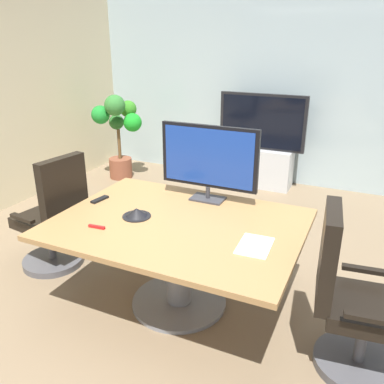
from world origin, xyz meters
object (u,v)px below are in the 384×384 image
(conference_phone, at_px, (137,213))
(remote_control, at_px, (100,199))
(office_chair_right, at_px, (351,306))
(wall_display_unit, at_px, (260,156))
(office_chair_left, at_px, (55,222))
(potted_plant, at_px, (119,129))
(tv_monitor, at_px, (209,159))
(conference_table, at_px, (178,242))

(conference_phone, xyz_separation_m, remote_control, (-0.46, 0.15, -0.02))
(office_chair_right, relative_size, wall_display_unit, 0.83)
(office_chair_left, relative_size, potted_plant, 0.87)
(tv_monitor, relative_size, wall_display_unit, 0.64)
(conference_table, height_order, remote_control, remote_control)
(conference_table, height_order, potted_plant, potted_plant)
(office_chair_left, relative_size, tv_monitor, 1.30)
(office_chair_left, height_order, remote_control, office_chair_left)
(office_chair_left, height_order, conference_phone, office_chair_left)
(conference_table, bearing_deg, conference_phone, -170.73)
(conference_phone, bearing_deg, conference_table, 9.27)
(potted_plant, bearing_deg, office_chair_right, -36.39)
(office_chair_right, relative_size, potted_plant, 0.87)
(conference_table, bearing_deg, office_chair_left, 178.58)
(potted_plant, height_order, conference_phone, potted_plant)
(office_chair_left, bearing_deg, remote_control, 105.47)
(conference_table, bearing_deg, office_chair_right, -5.72)
(wall_display_unit, xyz_separation_m, conference_phone, (-0.14, -3.01, 0.32))
(conference_table, distance_m, remote_control, 0.81)
(tv_monitor, xyz_separation_m, wall_display_unit, (-0.22, 2.45, -0.65))
(office_chair_left, distance_m, office_chair_right, 2.54)
(tv_monitor, xyz_separation_m, potted_plant, (-2.22, 1.92, -0.35))
(office_chair_right, relative_size, remote_control, 6.41)
(tv_monitor, bearing_deg, office_chair_left, -160.06)
(conference_phone, bearing_deg, potted_plant, 126.95)
(conference_table, height_order, tv_monitor, tv_monitor)
(office_chair_left, bearing_deg, conference_table, 96.59)
(remote_control, bearing_deg, tv_monitor, 34.67)
(office_chair_left, distance_m, potted_plant, 2.58)
(office_chair_left, relative_size, wall_display_unit, 0.83)
(office_chair_left, xyz_separation_m, wall_display_unit, (1.08, 2.92, -0.01))
(potted_plant, bearing_deg, conference_phone, -53.05)
(office_chair_right, bearing_deg, potted_plant, 46.88)
(tv_monitor, distance_m, conference_phone, 0.74)
(conference_table, xyz_separation_m, wall_display_unit, (-0.18, 2.95, -0.12))
(tv_monitor, bearing_deg, potted_plant, 139.24)
(conference_table, xyz_separation_m, office_chair_left, (-1.27, 0.03, -0.10))
(tv_monitor, relative_size, conference_phone, 3.82)
(tv_monitor, bearing_deg, remote_control, -153.51)
(conference_table, distance_m, conference_phone, 0.39)
(office_chair_right, height_order, remote_control, office_chair_right)
(tv_monitor, xyz_separation_m, remote_control, (-0.82, -0.41, -0.35))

